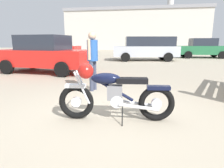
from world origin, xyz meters
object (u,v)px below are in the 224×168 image
Objects in this scene: pale_sedan_back at (45,54)px; bystander at (93,55)px; red_hatchback_near at (147,48)px; silver_sedan_mid at (202,48)px; dark_sedan_left at (54,48)px; vintage_motorcycle at (113,94)px.

bystander is at bearing 142.69° from pale_sedan_back.
red_hatchback_near is 1.13× the size of silver_sedan_mid.
dark_sedan_left is 1.02× the size of silver_sedan_mid.
pale_sedan_back is at bearing -30.22° from bystander.
dark_sedan_left reaches higher than bystander.
bystander is at bearing -71.80° from vintage_motorcycle.
bystander is 0.39× the size of silver_sedan_mid.
dark_sedan_left is 7.71m from red_hatchback_near.
vintage_motorcycle is 0.48× the size of dark_sedan_left.
red_hatchback_near is at bearing 175.45° from dark_sedan_left.
red_hatchback_near is (1.67, 11.33, 0.45)m from vintage_motorcycle.
silver_sedan_mid reaches higher than bystander.
bystander reaches higher than vintage_motorcycle.
red_hatchback_near is 5.82m from silver_sedan_mid.
dark_sedan_left is 0.98× the size of pale_sedan_back.
red_hatchback_near is (2.40, 9.20, -0.08)m from bystander.
dark_sedan_left reaches higher than vintage_motorcycle.
dark_sedan_left is (-5.19, 10.57, -0.18)m from bystander.
pale_sedan_back is at bearing 113.66° from dark_sedan_left.
vintage_motorcycle is at bearing 67.07° from silver_sedan_mid.
pale_sedan_back is (-5.16, -6.09, -0.10)m from red_hatchback_near.
silver_sedan_mid is at bearing -103.44° from bystander.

